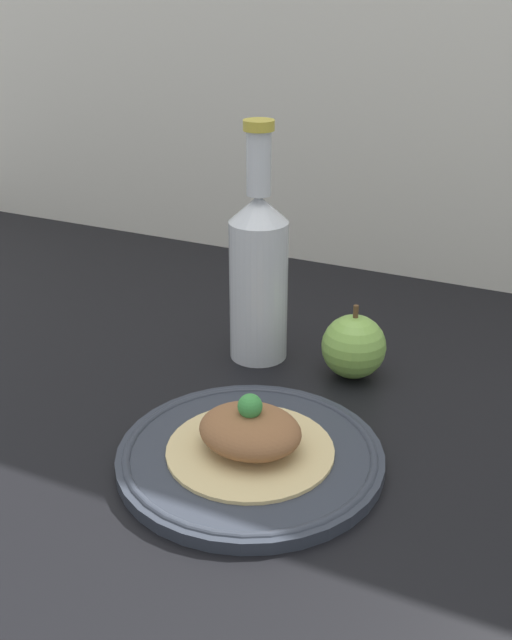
# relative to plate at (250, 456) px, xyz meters

# --- Properties ---
(ground_plane) EXTENTS (1.80, 1.10, 0.04)m
(ground_plane) POSITION_rel_plate_xyz_m (-0.09, 0.06, -0.03)
(ground_plane) COLOR black
(wall_backsplash) EXTENTS (1.80, 0.03, 0.80)m
(wall_backsplash) POSITION_rel_plate_xyz_m (-0.09, 0.59, 0.39)
(wall_backsplash) COLOR silver
(wall_backsplash) RESTS_ON ground_plane
(plate) EXTENTS (0.27, 0.27, 0.02)m
(plate) POSITION_rel_plate_xyz_m (0.00, 0.00, 0.00)
(plate) COLOR #2D333D
(plate) RESTS_ON ground_plane
(plated_food) EXTENTS (0.17, 0.17, 0.07)m
(plated_food) POSITION_rel_plate_xyz_m (0.00, -0.00, 0.03)
(plated_food) COLOR #D6BC7F
(plated_food) RESTS_ON plate
(cider_bottle) EXTENTS (0.07, 0.07, 0.30)m
(cider_bottle) POSITION_rel_plate_xyz_m (-0.09, 0.22, 0.11)
(cider_bottle) COLOR silver
(cider_bottle) RESTS_ON ground_plane
(apple) EXTENTS (0.08, 0.08, 0.09)m
(apple) POSITION_rel_plate_xyz_m (0.03, 0.22, 0.03)
(apple) COLOR #84B74C
(apple) RESTS_ON ground_plane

